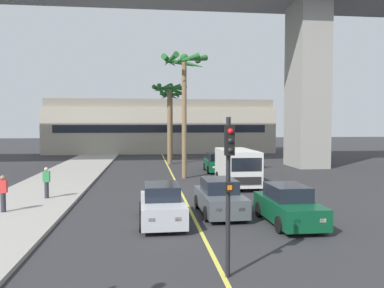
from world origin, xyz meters
TOP-DOWN VIEW (x-y plane):
  - sidewalk_left at (-8.00, 16.00)m, footprint 4.80×80.00m
  - lane_stripe_center at (0.00, 24.00)m, footprint 0.14×56.00m
  - pier_building_backdrop at (0.00, 52.08)m, footprint 31.06×8.04m
  - car_queue_front at (1.23, 13.92)m, footprint 1.91×4.14m
  - car_queue_second at (3.66, 11.92)m, footprint 1.86×4.11m
  - car_queue_third at (-1.39, 12.67)m, footprint 1.89×4.13m
  - car_queue_fourth at (3.79, 28.90)m, footprint 1.94×4.15m
  - delivery_van at (3.78, 21.34)m, footprint 2.21×5.27m
  - traffic_light_median_near at (0.11, 6.79)m, footprint 0.24×0.37m
  - palm_tree_near_median at (0.76, 25.40)m, footprint 3.44×3.53m
  - palm_tree_mid_median at (0.75, 41.32)m, footprint 2.67×2.70m
  - palm_tree_far_median at (0.27, 35.61)m, footprint 3.56×3.56m
  - pedestrian_near_crosswalk at (-7.20, 17.81)m, footprint 0.34×0.22m
  - pedestrian_mid_block at (-8.28, 14.74)m, footprint 0.34×0.22m

SIDE VIEW (x-z plane):
  - lane_stripe_center at x=0.00m, z-range 0.00..0.01m
  - sidewalk_left at x=-8.00m, z-range 0.00..0.15m
  - car_queue_front at x=1.23m, z-range -0.06..1.50m
  - car_queue_second at x=3.66m, z-range -0.06..1.50m
  - car_queue_third at x=-1.39m, z-range -0.06..1.50m
  - car_queue_fourth at x=3.79m, z-range -0.06..1.50m
  - pedestrian_near_crosswalk at x=-7.20m, z-range 0.19..1.81m
  - pedestrian_mid_block at x=-8.28m, z-range 0.19..1.81m
  - delivery_van at x=3.78m, z-range 0.11..2.47m
  - traffic_light_median_near at x=0.11m, z-range 0.61..4.81m
  - pier_building_backdrop at x=0.00m, z-range -0.06..7.28m
  - palm_tree_mid_median at x=0.75m, z-range 2.21..10.05m
  - palm_tree_far_median at x=0.27m, z-range 2.35..10.36m
  - palm_tree_near_median at x=0.76m, z-range 2.99..12.14m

